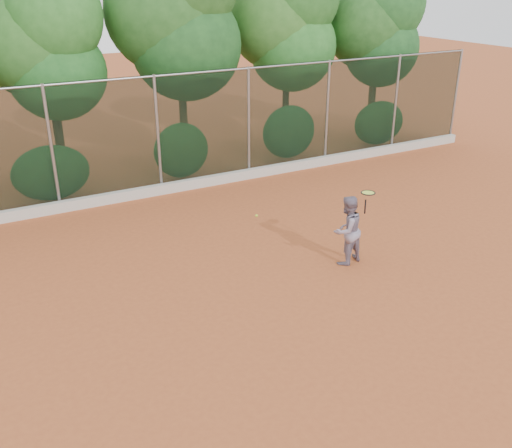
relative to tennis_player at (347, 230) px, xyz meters
name	(u,v)px	position (x,y,z in m)	size (l,w,h in m)	color
ground	(279,297)	(-2.11, -0.60, -0.81)	(80.00, 80.00, 0.00)	#A95128
concrete_curb	(164,189)	(-2.11, 6.22, -0.66)	(24.00, 0.20, 0.30)	#BBB7AD
tennis_player	(347,230)	(0.00, 0.00, 0.00)	(0.79, 0.61, 1.62)	gray
chainlink_fence	(158,132)	(-2.11, 6.40, 1.05)	(24.09, 0.09, 3.50)	black
foliage_backdrop	(112,35)	(-2.66, 8.38, 3.59)	(23.70, 3.63, 7.55)	#3F2718
tennis_racket	(368,194)	(0.39, -0.14, 0.84)	(0.42, 0.42, 0.53)	black
tennis_ball_in_flight	(257,216)	(-2.09, 0.42, 0.62)	(0.06, 0.06, 0.06)	#AAC92D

